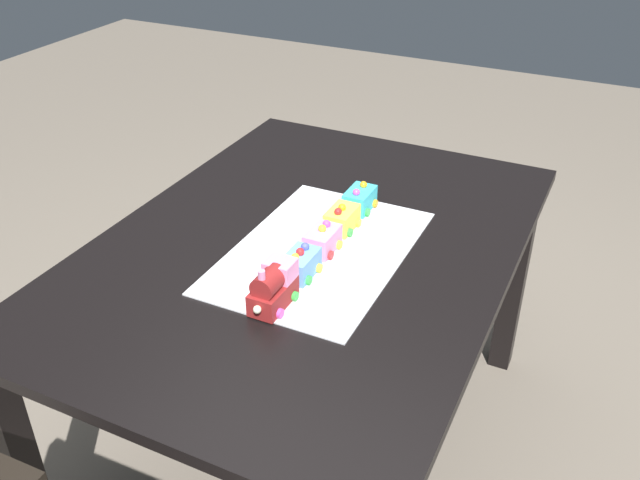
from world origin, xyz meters
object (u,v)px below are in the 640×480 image
(cake_locomotive, at_px, (273,287))
(cake_car_caboose_bubblegum, at_px, (322,240))
(cake_car_gondola_sky_blue, at_px, (300,264))
(cake_car_hopper_turquoise, at_px, (360,199))
(dining_table, at_px, (308,277))
(cake_car_tanker_lemon, at_px, (342,219))

(cake_locomotive, relative_size, cake_car_caboose_bubblegum, 1.40)
(cake_car_gondola_sky_blue, xyz_separation_m, cake_car_hopper_turquoise, (0.35, 0.00, -0.00))
(dining_table, xyz_separation_m, cake_locomotive, (-0.27, -0.05, 0.16))
(dining_table, height_order, cake_car_gondola_sky_blue, cake_car_gondola_sky_blue)
(cake_car_gondola_sky_blue, height_order, cake_car_caboose_bubblegum, same)
(dining_table, bearing_deg, cake_car_hopper_turquoise, -14.03)
(cake_car_gondola_sky_blue, relative_size, cake_car_caboose_bubblegum, 1.00)
(cake_car_caboose_bubblegum, height_order, cake_car_hopper_turquoise, same)
(cake_car_gondola_sky_blue, bearing_deg, cake_locomotive, 180.00)
(cake_locomotive, bearing_deg, cake_car_caboose_bubblegum, -0.00)
(cake_car_tanker_lemon, bearing_deg, cake_car_gondola_sky_blue, 180.00)
(cake_locomotive, bearing_deg, cake_car_tanker_lemon, -0.00)
(cake_car_hopper_turquoise, bearing_deg, cake_car_caboose_bubblegum, 180.00)
(cake_car_gondola_sky_blue, height_order, cake_car_tanker_lemon, same)
(cake_car_caboose_bubblegum, distance_m, cake_car_tanker_lemon, 0.12)
(cake_locomotive, relative_size, cake_car_hopper_turquoise, 1.40)
(cake_car_caboose_bubblegum, bearing_deg, cake_car_hopper_turquoise, 0.00)
(cake_locomotive, bearing_deg, cake_car_hopper_turquoise, -0.00)
(cake_car_caboose_bubblegum, bearing_deg, cake_locomotive, 180.00)
(cake_car_caboose_bubblegum, xyz_separation_m, cake_car_tanker_lemon, (0.12, 0.00, 0.00))
(dining_table, distance_m, cake_car_tanker_lemon, 0.18)
(cake_car_tanker_lemon, bearing_deg, cake_car_caboose_bubblegum, 180.00)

